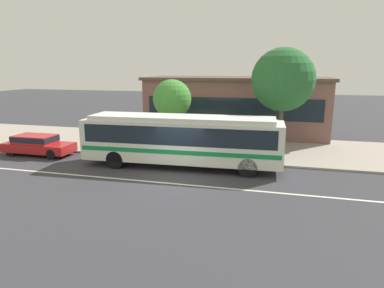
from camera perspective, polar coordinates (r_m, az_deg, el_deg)
The scene contains 10 objects.
ground_plane at distance 17.47m, azimuth -2.81°, elevation -5.79°, with size 120.00×120.00×0.00m, color #36363C.
sidewalk_slab at distance 24.37m, azimuth 2.40°, elevation -0.27°, with size 60.00×8.00×0.12m, color #9F968A.
lane_stripe_center at distance 16.75m, azimuth -3.64°, elevation -6.62°, with size 56.00×0.16×0.01m, color silver.
transit_bus at distance 19.02m, azimuth -1.77°, elevation 1.06°, with size 11.24×2.90×2.92m.
sedan_behind_bus at distance 24.08m, azimuth -24.57°, elevation 0.02°, with size 4.55×1.75×1.29m.
pedestrian_waiting_near_sign at distance 20.74m, azimuth 6.32°, elevation 0.17°, with size 0.37×0.37×1.61m.
bus_stop_sign at distance 19.98m, azimuth 14.12°, elevation 1.37°, with size 0.15×0.44×2.53m.
street_tree_near_stop at distance 23.79m, azimuth -3.37°, elevation 7.56°, with size 2.68×2.68×4.64m.
street_tree_mid_block at distance 22.67m, azimuth 15.05°, elevation 10.39°, with size 4.03×4.03×6.69m.
station_building at distance 29.06m, azimuth 7.48°, elevation 6.42°, with size 14.89×6.45×4.77m.
Camera 1 is at (5.00, -15.79, 5.56)m, focal length 31.74 mm.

